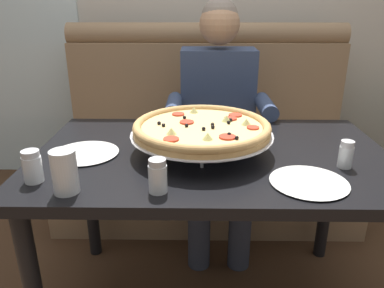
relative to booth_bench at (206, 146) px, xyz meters
name	(u,v)px	position (x,y,z in m)	size (l,w,h in m)	color
booth_bench	(206,146)	(0.00, 0.00, 0.00)	(1.76, 0.78, 1.13)	#937556
dining_table	(212,172)	(0.00, -0.88, 0.24)	(1.33, 0.82, 0.72)	black
diner_main	(218,111)	(0.06, -0.27, 0.31)	(0.54, 0.64, 1.27)	#2D3342
pizza	(202,129)	(-0.04, -0.88, 0.42)	(0.53, 0.53, 0.13)	silver
shaker_pepper_flakes	(158,178)	(-0.17, -1.20, 0.37)	(0.06, 0.06, 0.11)	white
shaker_oregano	(346,156)	(0.45, -1.01, 0.37)	(0.05, 0.05, 0.10)	white
shaker_parmesan	(33,169)	(-0.57, -1.13, 0.37)	(0.06, 0.06, 0.10)	white
plate_near_left	(309,180)	(0.29, -1.14, 0.34)	(0.25, 0.25, 0.02)	white
plate_near_right	(85,152)	(-0.47, -0.91, 0.34)	(0.25, 0.25, 0.02)	white
drinking_glass	(65,174)	(-0.44, -1.20, 0.39)	(0.08, 0.08, 0.13)	silver
patio_chair	(37,81)	(-1.62, 1.37, 0.13)	(0.40, 0.40, 0.86)	black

